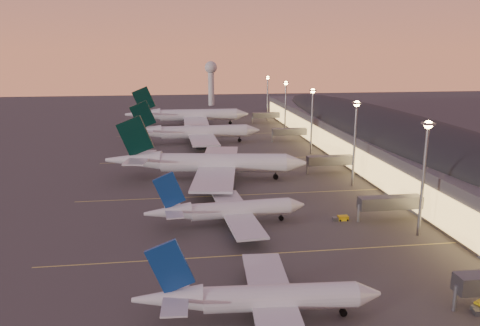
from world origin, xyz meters
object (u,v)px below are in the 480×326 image
at_px(airliner_narrow_north, 227,210).
at_px(baggage_tug_c, 341,218).
at_px(airliner_narrow_south, 259,299).
at_px(airliner_wide_far, 188,115).
at_px(airliner_wide_mid, 193,132).
at_px(radar_tower, 211,76).
at_px(baggage_tug_b, 480,305).
at_px(airliner_wide_near, 206,163).

xyz_separation_m(airliner_narrow_north, baggage_tug_c, (27.75, -0.89, -3.04)).
height_order(airliner_narrow_south, airliner_wide_far, airliner_wide_far).
height_order(airliner_wide_mid, baggage_tug_c, airliner_wide_mid).
bearing_deg(baggage_tug_c, radar_tower, 92.64).
height_order(airliner_wide_mid, airliner_wide_far, airliner_wide_far).
bearing_deg(radar_tower, airliner_narrow_north, -93.59).
bearing_deg(baggage_tug_b, airliner_narrow_north, 103.83).
bearing_deg(radar_tower, airliner_wide_mid, -97.66).
distance_m(airliner_narrow_south, baggage_tug_c, 48.32).
xyz_separation_m(airliner_narrow_south, airliner_wide_far, (-5.07, 193.90, 2.03)).
bearing_deg(baggage_tug_b, airliner_narrow_south, 150.75).
relative_size(airliner_narrow_north, airliner_wide_near, 0.60).
xyz_separation_m(airliner_wide_mid, radar_tower, (19.75, 146.77, 16.86)).
relative_size(airliner_wide_near, baggage_tug_c, 16.90).
xyz_separation_m(airliner_wide_far, baggage_tug_c, (32.43, -154.19, -5.04)).
height_order(airliner_wide_far, baggage_tug_c, airliner_wide_far).
bearing_deg(airliner_wide_mid, airliner_narrow_south, -90.17).
relative_size(airliner_wide_near, airliner_wide_mid, 1.05).
distance_m(airliner_narrow_north, radar_tower, 248.79).
height_order(airliner_narrow_south, radar_tower, radar_tower).
height_order(airliner_narrow_south, baggage_tug_b, airliner_narrow_south).
height_order(airliner_narrow_north, airliner_wide_near, airliner_wide_near).
relative_size(radar_tower, baggage_tug_c, 8.56).
relative_size(airliner_narrow_north, radar_tower, 1.19).
xyz_separation_m(airliner_narrow_south, airliner_narrow_north, (-0.38, 40.60, 0.03)).
bearing_deg(airliner_wide_near, airliner_narrow_north, -78.12).
distance_m(airliner_narrow_south, airliner_wide_near, 81.78).
relative_size(airliner_narrow_north, airliner_wide_mid, 0.63).
height_order(airliner_wide_near, baggage_tug_b, airliner_wide_near).
distance_m(airliner_wide_near, baggage_tug_b, 91.79).
relative_size(airliner_narrow_south, baggage_tug_b, 11.23).
relative_size(airliner_narrow_south, baggage_tug_c, 10.06).
bearing_deg(radar_tower, airliner_wide_near, -94.91).
bearing_deg(airliner_narrow_north, baggage_tug_b, -53.89).
bearing_deg(airliner_narrow_south, airliner_wide_far, 95.09).
bearing_deg(airliner_narrow_north, airliner_wide_mid, 87.92).
xyz_separation_m(airliner_narrow_south, baggage_tug_b, (35.72, -1.56, -3.09)).
relative_size(airliner_wide_near, radar_tower, 1.97).
relative_size(radar_tower, baggage_tug_b, 9.56).
relative_size(airliner_wide_mid, baggage_tug_c, 16.03).
height_order(airliner_narrow_north, airliner_wide_mid, airliner_wide_mid).
bearing_deg(airliner_narrow_south, airliner_wide_near, 95.38).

